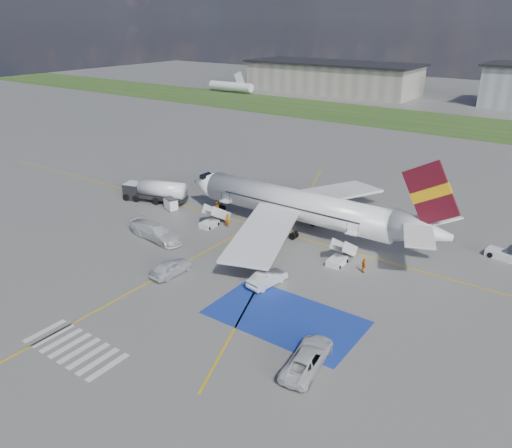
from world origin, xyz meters
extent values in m
plane|color=#60605E|center=(0.00, 0.00, 0.00)|extent=(400.00, 400.00, 0.00)
cube|color=#2D4C1E|center=(0.00, 95.00, 0.01)|extent=(400.00, 30.00, 0.01)
cube|color=gold|center=(0.00, 12.00, 0.01)|extent=(120.00, 0.20, 0.01)
cube|color=gold|center=(-5.00, -10.00, 0.01)|extent=(0.20, 60.00, 0.01)
cube|color=gold|center=(0.00, 12.00, 0.01)|extent=(20.71, 56.45, 0.01)
cube|color=#193397|center=(10.00, -4.00, 0.01)|extent=(14.00, 8.00, 0.01)
cube|color=silver|center=(-6.00, -18.00, 0.01)|extent=(0.60, 4.00, 0.01)
cube|color=silver|center=(-4.80, -18.00, 0.01)|extent=(0.60, 4.00, 0.01)
cube|color=silver|center=(-3.60, -18.00, 0.01)|extent=(0.60, 4.00, 0.01)
cube|color=silver|center=(-2.40, -18.00, 0.01)|extent=(0.60, 4.00, 0.01)
cube|color=silver|center=(-1.20, -18.00, 0.01)|extent=(0.60, 4.00, 0.01)
cube|color=silver|center=(0.00, -18.00, 0.01)|extent=(0.60, 4.00, 0.01)
cube|color=silver|center=(1.20, -18.00, 0.01)|extent=(0.60, 4.00, 0.01)
cube|color=silver|center=(2.40, -18.00, 0.01)|extent=(0.60, 4.00, 0.01)
cube|color=gray|center=(-55.00, 130.00, 5.00)|extent=(60.00, 22.00, 10.00)
cylinder|color=white|center=(0.00, 14.00, 3.40)|extent=(26.00, 3.90, 3.90)
cone|color=white|center=(-15.00, 14.00, 3.40)|extent=(4.00, 3.90, 3.90)
cube|color=black|center=(-14.40, 14.00, 4.45)|extent=(1.67, 1.90, 0.82)
cone|color=white|center=(16.20, 14.00, 3.80)|extent=(6.50, 3.90, 3.90)
cube|color=white|center=(1.00, 5.50, 2.80)|extent=(9.86, 15.95, 1.40)
cube|color=white|center=(1.00, 22.50, 2.80)|extent=(9.86, 15.95, 1.40)
cylinder|color=#38383A|center=(0.00, 8.40, 1.40)|extent=(3.40, 2.10, 2.10)
cylinder|color=#38383A|center=(0.00, 19.60, 1.40)|extent=(3.40, 2.10, 2.10)
cube|color=#540E19|center=(16.50, 14.00, 8.20)|extent=(6.62, 0.30, 7.45)
cube|color=#F7AD0D|center=(16.50, 14.00, 8.20)|extent=(4.36, 0.40, 3.08)
cube|color=white|center=(16.80, 10.80, 4.50)|extent=(4.73, 5.95, 0.49)
cube|color=white|center=(16.80, 17.20, 4.50)|extent=(4.73, 5.95, 0.49)
cube|color=black|center=(0.00, 12.04, 3.75)|extent=(19.50, 0.04, 0.18)
cube|color=black|center=(0.00, 15.96, 3.75)|extent=(19.50, 0.04, 0.18)
cube|color=white|center=(-9.50, 9.85, 1.45)|extent=(1.40, 3.73, 2.32)
cube|color=white|center=(-9.50, 11.75, 2.50)|extent=(1.40, 1.00, 0.12)
cylinder|color=black|center=(-10.20, 11.75, 3.05)|extent=(0.06, 0.06, 1.10)
cylinder|color=black|center=(-8.80, 11.75, 3.05)|extent=(0.06, 0.06, 1.10)
cube|color=white|center=(-9.50, 8.25, 0.35)|extent=(1.60, 2.40, 0.70)
cube|color=white|center=(9.00, 9.85, 1.45)|extent=(1.40, 3.73, 2.32)
cube|color=white|center=(9.00, 11.75, 2.50)|extent=(1.40, 1.00, 0.12)
cylinder|color=black|center=(8.30, 11.75, 3.05)|extent=(0.06, 0.06, 1.10)
cylinder|color=black|center=(9.70, 11.75, 3.05)|extent=(0.06, 0.06, 1.10)
cube|color=white|center=(9.00, 8.25, 0.35)|extent=(1.60, 2.40, 0.70)
cube|color=black|center=(-25.75, 10.02, 1.20)|extent=(2.96, 2.96, 2.40)
cylinder|color=white|center=(-21.04, 11.35, 2.08)|extent=(7.47, 4.23, 2.40)
cube|color=black|center=(-21.04, 11.35, 0.89)|extent=(7.47, 4.23, 0.52)
cube|color=white|center=(-17.90, 9.80, 0.88)|extent=(2.37, 1.87, 1.45)
cube|color=black|center=(-17.90, 9.80, 1.66)|extent=(2.24, 1.74, 0.12)
cube|color=white|center=(24.44, 20.46, 0.42)|extent=(5.26, 2.35, 0.85)
imported|color=silver|center=(-4.26, -4.09, 0.85)|extent=(2.22, 5.05, 1.69)
imported|color=silver|center=(5.30, 0.00, 0.77)|extent=(2.32, 4.89, 1.55)
imported|color=silver|center=(15.07, -8.75, 0.98)|extent=(3.17, 5.54, 1.96)
imported|color=silver|center=(-12.33, 1.55, 1.23)|extent=(6.59, 3.37, 2.47)
imported|color=orange|center=(-7.42, 9.50, 0.90)|extent=(0.73, 0.56, 1.80)
imported|color=orange|center=(-11.57, 12.28, 0.90)|extent=(1.09, 1.11, 1.81)
imported|color=orange|center=(12.16, 8.22, 0.82)|extent=(0.96, 0.97, 1.65)
camera|label=1|loc=(30.28, -37.13, 25.41)|focal=35.00mm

